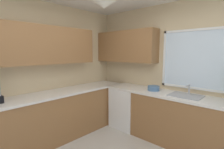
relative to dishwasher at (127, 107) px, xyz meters
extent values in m
cube|color=beige|center=(0.90, 0.37, 0.88)|extent=(3.86, 0.06, 2.63)
cube|color=beige|center=(-1.00, -1.60, 0.88)|extent=(0.06, 4.01, 2.63)
cube|color=silver|center=(1.24, 0.34, 1.11)|extent=(1.07, 0.02, 1.01)
cube|color=white|center=(1.24, 0.33, 1.63)|extent=(1.15, 0.04, 0.04)
cube|color=white|center=(1.24, 0.33, 0.58)|extent=(1.15, 0.04, 0.04)
cube|color=white|center=(0.69, 0.33, 1.11)|extent=(0.04, 0.04, 1.09)
cube|color=olive|center=(-0.81, -1.80, 1.36)|extent=(0.32, 2.72, 0.70)
cube|color=olive|center=(-0.21, 0.18, 1.36)|extent=(1.53, 0.32, 0.70)
cone|color=silver|center=(0.90, -1.60, 1.77)|extent=(0.44, 0.44, 0.14)
cube|color=olive|center=(-0.66, -1.60, 0.00)|extent=(0.62, 3.59, 0.88)
cube|color=silver|center=(-0.66, -1.60, 0.46)|extent=(0.65, 3.62, 0.04)
cube|color=olive|center=(1.11, 0.03, 0.00)|extent=(2.92, 0.62, 0.88)
cube|color=silver|center=(1.11, 0.03, 0.46)|extent=(2.95, 0.65, 0.04)
cube|color=white|center=(0.00, 0.00, 0.00)|extent=(0.60, 0.60, 0.87)
cube|color=#9EA0A5|center=(1.24, 0.03, 0.49)|extent=(0.52, 0.40, 0.02)
cylinder|color=#B7B7BC|center=(1.24, 0.19, 0.57)|extent=(0.03, 0.03, 0.18)
cylinder|color=#B7B7BC|center=(1.24, 0.09, 0.66)|extent=(0.02, 0.20, 0.02)
cylinder|color=#4C7099|center=(0.62, 0.03, 0.53)|extent=(0.23, 0.23, 0.09)
camera|label=1|loc=(2.25, -2.93, 1.24)|focal=27.13mm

